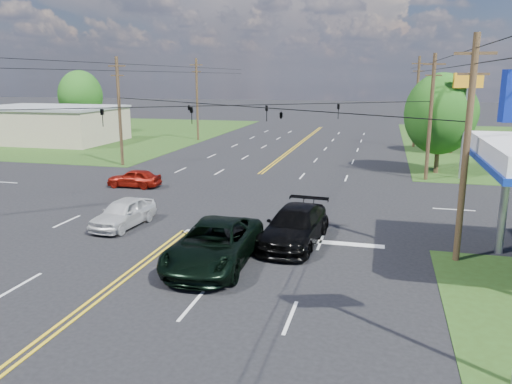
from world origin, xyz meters
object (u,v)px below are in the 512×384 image
(tree_far_l, at_px, (80,96))
(tree_right_b, at_px, (454,113))
(pole_ne, at_px, (430,116))
(pickup_dkgreen, at_px, (214,244))
(pickup_white, at_px, (123,213))
(pole_nw, at_px, (119,110))
(pole_left_far, at_px, (197,98))
(pole_se, at_px, (466,148))
(suv_black, at_px, (295,226))
(retail_nw, at_px, (49,125))
(tree_right_a, at_px, (440,114))
(pole_right_far, at_px, (417,101))

(tree_far_l, bearing_deg, tree_right_b, -9.37)
(pole_ne, bearing_deg, pickup_dkgreen, -115.38)
(pickup_white, bearing_deg, pickup_dkgreen, -27.18)
(pole_nw, height_order, pole_left_far, pole_left_far)
(pole_se, distance_m, pickup_white, 17.05)
(suv_black, relative_size, pickup_white, 1.36)
(retail_nw, bearing_deg, tree_far_l, 101.31)
(tree_far_l, xyz_separation_m, pickup_white, (28.50, -40.00, -4.44))
(retail_nw, relative_size, pickup_white, 3.63)
(tree_right_b, height_order, tree_far_l, tree_far_l)
(pole_ne, bearing_deg, tree_right_a, 71.57)
(pole_nw, xyz_separation_m, pickup_dkgreen, (16.00, -21.08, -4.00))
(pole_left_far, xyz_separation_m, tree_far_l, (-19.00, 4.00, 0.03))
(pole_left_far, bearing_deg, pickup_white, -75.22)
(suv_black, bearing_deg, pickup_white, -178.00)
(pole_se, bearing_deg, tree_right_a, 87.27)
(pole_ne, distance_m, pickup_dkgreen, 23.67)
(pole_ne, relative_size, suv_black, 1.59)
(pole_nw, height_order, tree_right_b, pole_nw)
(pole_left_far, bearing_deg, pole_right_far, 0.00)
(tree_far_l, bearing_deg, suv_black, -46.96)
(retail_nw, bearing_deg, tree_right_b, 2.46)
(pole_left_far, distance_m, tree_right_b, 29.79)
(pole_nw, distance_m, tree_right_a, 27.17)
(pole_se, bearing_deg, pole_left_far, 125.10)
(pole_right_far, relative_size, tree_right_a, 1.22)
(pole_left_far, height_order, suv_black, pole_left_far)
(retail_nw, xyz_separation_m, pole_ne, (43.00, -13.00, 2.92))
(pole_nw, bearing_deg, suv_black, -42.93)
(tree_right_a, relative_size, suv_black, 1.36)
(tree_right_b, bearing_deg, pole_right_far, 131.19)
(pole_right_far, relative_size, pickup_white, 2.27)
(retail_nw, height_order, pole_ne, pole_ne)
(tree_right_b, xyz_separation_m, pickup_white, (-20.00, -32.00, -3.47))
(pickup_white, bearing_deg, pole_ne, 50.80)
(pole_nw, xyz_separation_m, pole_ne, (26.00, 0.00, 0.00))
(pole_right_far, height_order, tree_far_l, pole_right_far)
(pole_nw, bearing_deg, pole_right_far, 36.16)
(suv_black, bearing_deg, tree_right_a, 73.31)
(retail_nw, bearing_deg, pole_se, -35.79)
(tree_right_a, xyz_separation_m, pickup_dkgreen, (-11.00, -24.08, -3.95))
(tree_right_a, bearing_deg, suv_black, -111.76)
(pole_right_far, bearing_deg, pickup_white, -114.62)
(tree_right_b, bearing_deg, pickup_white, -122.01)
(pole_ne, bearing_deg, tree_far_l, 152.93)
(pole_nw, distance_m, pickup_white, 19.91)
(pole_ne, bearing_deg, pole_nw, 180.00)
(tree_right_b, relative_size, pickup_white, 1.61)
(pole_ne, height_order, suv_black, pole_ne)
(pole_ne, bearing_deg, pole_se, -90.00)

